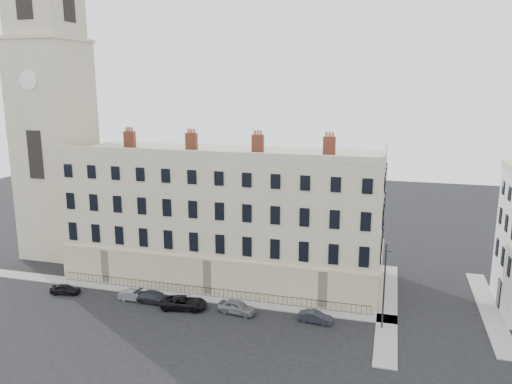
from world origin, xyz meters
TOP-DOWN VIEW (x-y plane):
  - ground at (0.00, 0.00)m, footprint 160.00×160.00m
  - terrace at (-5.97, 11.97)m, footprint 36.22×12.22m
  - church_tower at (-30.00, 14.00)m, footprint 8.00×8.13m
  - pavement_terrace at (-10.00, 5.00)m, footprint 48.00×2.00m
  - pavement_east_return at (13.00, 8.00)m, footprint 2.00×24.00m
  - pavement_adjacent at (23.00, 10.00)m, footprint 2.00×20.00m
  - railings at (-6.00, 5.40)m, footprint 35.00×0.04m
  - car_a at (-21.13, 1.96)m, footprint 3.39×1.78m
  - car_b at (-12.95, 2.47)m, footprint 3.45×1.37m
  - car_c at (-10.59, 2.52)m, footprint 4.25×1.86m
  - car_d at (-7.07, 2.01)m, footprint 5.01×2.88m
  - car_e at (-1.53, 2.47)m, footprint 4.12×2.14m
  - car_f at (6.33, 2.63)m, footprint 3.40×1.47m
  - streetlamp at (12.60, 2.90)m, footprint 0.62×1.78m

SIDE VIEW (x-z plane):
  - ground at x=0.00m, z-range 0.00..0.00m
  - pavement_terrace at x=-10.00m, z-range 0.00..0.12m
  - pavement_east_return at x=13.00m, z-range 0.00..0.12m
  - pavement_adjacent at x=23.00m, z-range 0.00..0.12m
  - car_f at x=6.33m, z-range 0.00..1.09m
  - car_a at x=-21.13m, z-range 0.00..1.10m
  - railings at x=-6.00m, z-range 0.07..1.03m
  - car_b at x=-12.95m, z-range 0.00..1.12m
  - car_c at x=-10.59m, z-range 0.00..1.21m
  - car_d at x=-7.07m, z-range 0.00..1.32m
  - car_e at x=-1.53m, z-range 0.00..1.34m
  - streetlamp at x=12.60m, z-range 0.45..8.83m
  - terrace at x=-5.97m, z-range -1.00..16.00m
  - church_tower at x=-30.00m, z-range -3.34..40.66m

